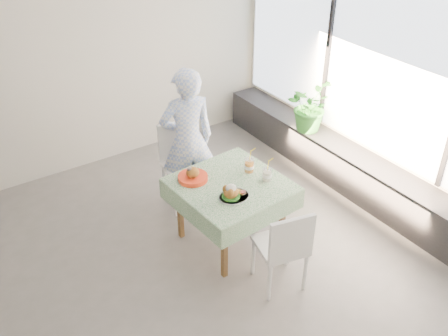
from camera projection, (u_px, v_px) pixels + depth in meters
floor at (154, 285)px, 4.84m from camera, size 6.00×6.00×0.00m
wall_back at (47, 69)px, 5.83m from camera, size 6.00×0.02×2.80m
wall_right at (388, 83)px, 5.50m from camera, size 0.02×5.00×2.80m
window_pane at (390, 62)px, 5.35m from camera, size 0.01×4.80×2.18m
window_ledge at (360, 175)px, 6.02m from camera, size 0.40×4.80×0.50m
cafe_table at (231, 206)px, 5.15m from camera, size 1.11×1.11×0.74m
chair_far at (185, 180)px, 5.84m from camera, size 0.54×0.54×0.98m
chair_near at (280, 261)px, 4.72m from camera, size 0.52×0.52×0.91m
diner at (187, 140)px, 5.53m from camera, size 0.69×0.53×1.69m
main_dish at (232, 194)px, 4.76m from camera, size 0.31×0.31×0.16m
juice_cup_orange at (249, 166)px, 5.15m from camera, size 0.11×0.11×0.30m
juice_cup_lemonade at (267, 175)px, 5.02m from camera, size 0.10×0.10×0.28m
second_dish at (193, 176)px, 5.04m from camera, size 0.31×0.31×0.14m
potted_plant at (309, 106)px, 6.32m from camera, size 0.79×0.77×0.66m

